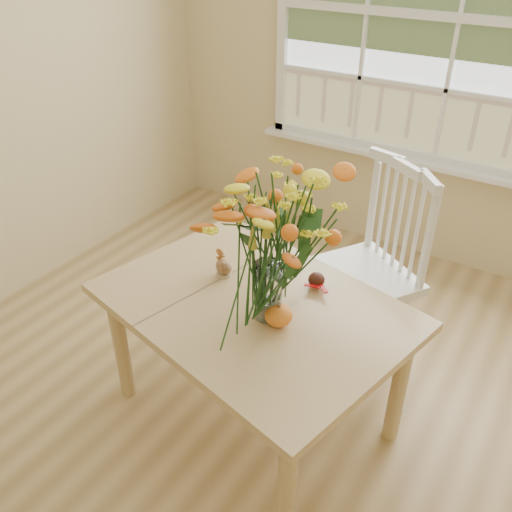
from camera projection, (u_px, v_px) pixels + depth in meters
The scene contains 9 objects.
floor at pixel (240, 493), 2.27m from camera, with size 4.00×4.50×0.01m, color #A2824E.
wall_back at pixel (455, 54), 3.13m from camera, with size 4.00×0.02×2.70m, color beige.
window at pixel (459, 21), 3.00m from camera, with size 2.42×0.12×1.74m.
dining_table at pixel (253, 319), 2.31m from camera, with size 1.42×1.15×0.67m.
windsor_chair at pixel (376, 259), 2.70m from camera, with size 0.66×0.65×1.05m.
flower_vase at pixel (269, 237), 1.99m from camera, with size 0.52×0.52×0.62m.
pumpkin at pixel (279, 316), 2.12m from camera, with size 0.11×0.11×0.09m, color orange.
turkey_figurine at pixel (224, 267), 2.41m from camera, with size 0.10×0.09×0.11m.
dark_gourd at pixel (316, 280), 2.34m from camera, with size 0.13×0.10×0.07m.
Camera 1 is at (0.80, -1.12, 2.05)m, focal length 38.00 mm.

